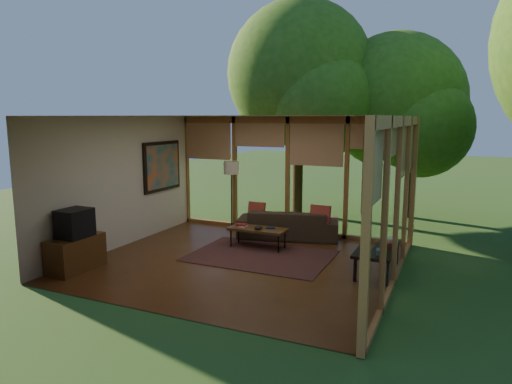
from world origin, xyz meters
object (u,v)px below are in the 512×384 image
at_px(media_cabinet, 76,253).
at_px(coffee_table, 258,230).
at_px(television, 75,223).
at_px(floor_lamp, 231,172).
at_px(side_console, 376,250).
at_px(sofa, 288,224).

xyz_separation_m(media_cabinet, coffee_table, (2.38, 2.57, 0.09)).
height_order(media_cabinet, television, television).
distance_m(floor_lamp, side_console, 4.20).
xyz_separation_m(sofa, floor_lamp, (-1.51, 0.18, 1.08)).
bearing_deg(television, floor_lamp, 73.04).
distance_m(media_cabinet, coffee_table, 3.50).
distance_m(television, side_console, 5.28).
bearing_deg(coffee_table, side_console, -11.99).
bearing_deg(sofa, floor_lamp, -21.15).
xyz_separation_m(floor_lamp, coffee_table, (1.22, -1.19, -1.01)).
bearing_deg(media_cabinet, sofa, 53.19).
bearing_deg(media_cabinet, coffee_table, 47.17).
height_order(sofa, coffee_table, sofa).
bearing_deg(sofa, coffee_table, 59.28).
bearing_deg(side_console, television, -157.18).
distance_m(television, coffee_table, 3.52).
relative_size(coffee_table, side_console, 0.86).
bearing_deg(television, sofa, 53.40).
relative_size(floor_lamp, side_console, 1.18).
bearing_deg(sofa, media_cabinet, 38.81).
height_order(sofa, media_cabinet, sofa).
distance_m(coffee_table, side_console, 2.54).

